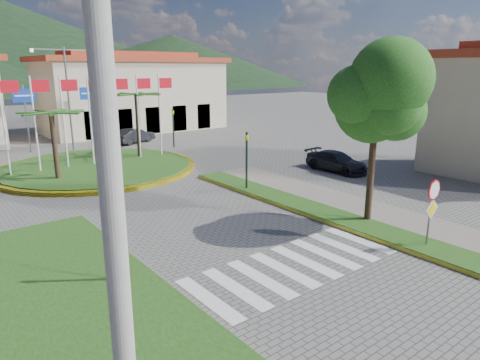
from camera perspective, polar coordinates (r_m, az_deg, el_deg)
ground at (r=12.59m, az=20.54°, el=-17.04°), size 160.00×160.00×0.00m
sidewalk_right at (r=18.23m, az=25.23°, el=-7.18°), size 4.00×28.00×0.15m
verge_right at (r=17.21m, az=23.39°, el=-8.19°), size 1.60×28.00×0.18m
median_left at (r=13.24m, az=-21.06°, el=-14.99°), size 5.00×14.00×0.18m
crosswalk at (r=14.71m, az=6.98°, el=-11.31°), size 8.00×3.00×0.01m
roundabout_island at (r=29.51m, az=-18.50°, el=1.70°), size 12.70×12.70×6.00m
stop_sign at (r=16.73m, az=24.25°, el=-2.73°), size 0.80×0.11×2.65m
deciduous_tree at (r=18.18m, az=17.76°, el=10.06°), size 3.60×3.60×6.80m
utility_pole at (r=5.92m, az=-16.53°, el=-4.96°), size 0.32×0.32×9.00m
traffic_light_left at (r=13.27m, az=-17.10°, el=-5.75°), size 0.15×0.18×3.20m
traffic_light_right at (r=22.64m, az=0.89°, el=3.26°), size 0.15×0.18×3.20m
traffic_light_far at (r=36.07m, az=-8.91°, el=7.38°), size 0.18×0.15×3.20m
direction_sign_west at (r=37.08m, az=-26.71°, el=8.67°), size 1.60×0.14×5.20m
direction_sign_east at (r=38.40m, az=-19.34°, el=9.56°), size 1.60×0.14×5.20m
street_lamp_centre at (r=36.81m, az=-21.94°, el=10.65°), size 4.80×0.16×8.00m
building_right at (r=47.48m, az=-14.14°, el=11.22°), size 19.08×9.54×8.05m
hill_far_east at (r=161.21m, az=-8.92°, el=15.44°), size 120.00×120.00×18.00m
car_dark_b at (r=39.04m, az=-13.91°, el=5.76°), size 4.18×2.68×1.30m
car_side_right at (r=28.19m, az=12.73°, el=2.44°), size 1.85×4.32×1.24m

